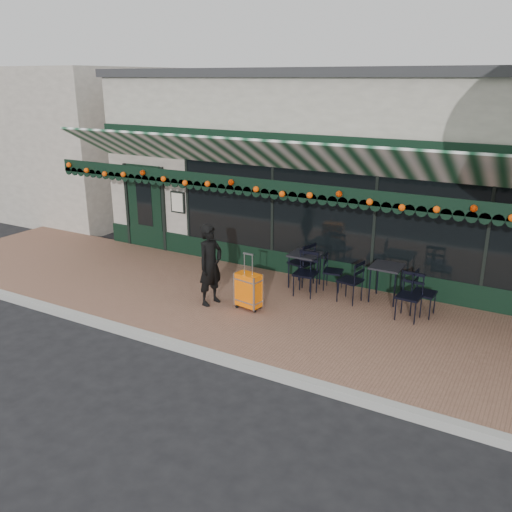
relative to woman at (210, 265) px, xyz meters
The scene contains 15 objects.
ground 2.21m from the woman, 54.85° to the right, with size 80.00×80.00×0.00m, color black.
sidewalk 1.50m from the woman, 18.36° to the left, with size 18.00×4.00×0.15m, color brown.
curb 2.23m from the woman, 56.14° to the right, with size 18.00×0.16×0.15m, color #9E9E99.
restaurant_building 6.45m from the woman, 79.59° to the left, with size 12.00×9.60×4.50m.
neighbor_building_left 13.54m from the woman, 151.72° to the left, with size 12.00×8.00×4.80m, color #BBB2A5.
woman is the anchor object (origin of this frame).
suitcase 0.91m from the woman, 10.26° to the left, with size 0.53×0.35×1.14m.
cafe_table_a 3.55m from the woman, 32.03° to the left, with size 0.61×0.61×0.75m.
cafe_table_b 2.17m from the woman, 55.29° to the left, with size 0.61×0.61×0.75m.
chair_a_left 2.83m from the woman, 31.62° to the left, with size 0.44×0.44×0.88m, color black, non-canonical shape.
chair_a_right 4.16m from the woman, 21.89° to the left, with size 0.43×0.43×0.87m, color black, non-canonical shape.
chair_a_front 3.86m from the woman, 18.34° to the left, with size 0.45×0.45×0.89m, color black, non-canonical shape.
chair_b_left 2.22m from the woman, 59.66° to the left, with size 0.48×0.48×0.96m, color black, non-canonical shape.
chair_b_right 2.70m from the woman, 46.13° to the left, with size 0.40×0.40×0.79m, color black, non-canonical shape.
chair_b_front 2.01m from the woman, 42.72° to the left, with size 0.46×0.46×0.92m, color black, non-canonical shape.
Camera 1 is at (4.64, -6.72, 4.50)m, focal length 38.00 mm.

